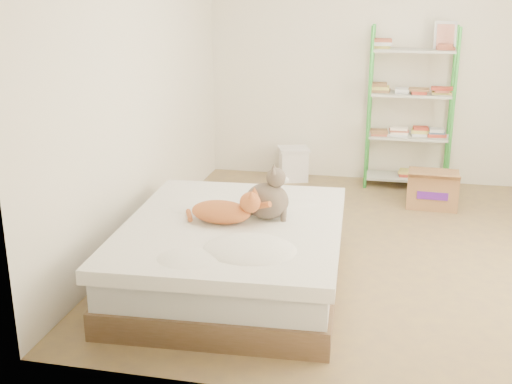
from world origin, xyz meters
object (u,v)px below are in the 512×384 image
(shelf_unit, at_px, (411,108))
(orange_cat, at_px, (221,209))
(bed, at_px, (234,254))
(grey_cat, at_px, (267,193))
(cardboard_box, at_px, (433,189))
(white_bin, at_px, (293,164))

(shelf_unit, bearing_deg, orange_cat, -115.29)
(orange_cat, bearing_deg, bed, 21.83)
(orange_cat, relative_size, shelf_unit, 0.29)
(orange_cat, height_order, grey_cat, grey_cat)
(bed, relative_size, shelf_unit, 1.13)
(cardboard_box, bearing_deg, white_bin, 160.61)
(grey_cat, distance_m, white_bin, 2.65)
(bed, xyz_separation_m, orange_cat, (-0.08, -0.03, 0.34))
(orange_cat, height_order, cardboard_box, orange_cat)
(orange_cat, bearing_deg, grey_cat, 30.17)
(orange_cat, relative_size, white_bin, 1.27)
(white_bin, bearing_deg, cardboard_box, -21.92)
(cardboard_box, bearing_deg, shelf_unit, 114.43)
(grey_cat, bearing_deg, orange_cat, 110.22)
(bed, height_order, orange_cat, orange_cat)
(shelf_unit, relative_size, cardboard_box, 3.49)
(cardboard_box, height_order, white_bin, cardboard_box)
(orange_cat, distance_m, shelf_unit, 3.09)
(bed, xyz_separation_m, grey_cat, (0.22, 0.13, 0.43))
(grey_cat, bearing_deg, shelf_unit, -28.26)
(cardboard_box, xyz_separation_m, white_bin, (-1.48, 0.60, 0.02))
(grey_cat, height_order, shelf_unit, shelf_unit)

